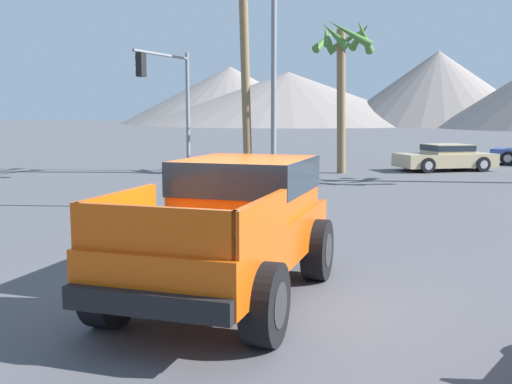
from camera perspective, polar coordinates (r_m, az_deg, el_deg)
ground_plane at (r=8.51m, az=-1.80°, el=-9.64°), size 320.00×320.00×0.00m
orange_pickup_truck at (r=8.28m, az=-2.13°, el=-2.63°), size 2.63×4.84×1.86m
parked_car_tan at (r=27.64m, az=17.60°, el=3.19°), size 4.46×3.97×1.16m
traffic_light_main at (r=24.97m, az=-8.44°, el=9.89°), size 0.38×4.00×5.08m
street_lamp_post at (r=15.88m, az=1.72°, el=17.27°), size 0.90×0.24×8.81m
palm_tree_tall at (r=25.56m, az=-0.89°, el=16.49°), size 3.00×2.85×8.69m
palm_tree_leaning at (r=25.51m, az=8.33°, el=12.48°), size 2.65×2.67×6.31m
distant_mountain_range at (r=126.36m, az=16.41°, el=9.60°), size 154.70×76.56×19.80m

